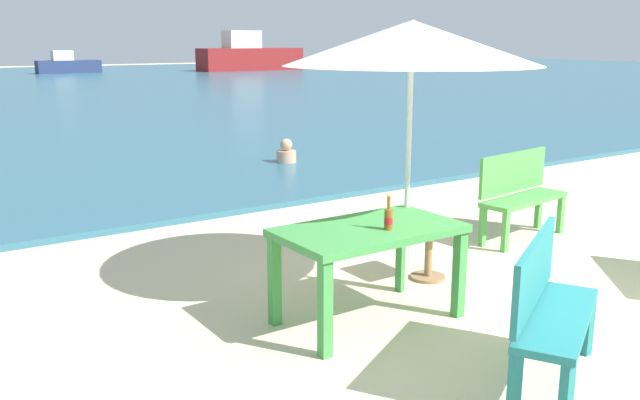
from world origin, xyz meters
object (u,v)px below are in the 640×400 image
at_px(patio_umbrella, 412,43).
at_px(bench_teal_center, 547,303).
at_px(bench_green_left, 519,190).
at_px(side_table_wood, 429,242).
at_px(beer_bottle_amber, 389,217).
at_px(boat_barge, 68,65).
at_px(picnic_table_green, 369,240).
at_px(boat_sailboat, 249,56).
at_px(swimmer_person, 286,153).

height_order(patio_umbrella, bench_teal_center, patio_umbrella).
distance_m(bench_teal_center, bench_green_left, 3.38).
bearing_deg(side_table_wood, bench_teal_center, -111.77).
xyz_separation_m(beer_bottle_amber, boat_barge, (8.37, 41.75, -0.26)).
xyz_separation_m(picnic_table_green, boat_sailboat, (19.96, 38.76, 0.40)).
relative_size(side_table_wood, swimmer_person, 1.32).
bearing_deg(side_table_wood, bench_green_left, 14.10).
xyz_separation_m(patio_umbrella, bench_teal_center, (-0.34, -1.73, -1.58)).
bearing_deg(patio_umbrella, bench_green_left, 14.88).
height_order(bench_green_left, boat_sailboat, boat_sailboat).
distance_m(patio_umbrella, side_table_wood, 1.81).
distance_m(bench_teal_center, boat_sailboat, 44.73).
relative_size(boat_barge, boat_sailboat, 0.53).
bearing_deg(bench_teal_center, swimmer_person, 70.49).
bearing_deg(boat_sailboat, swimmer_person, -117.47).
distance_m(patio_umbrella, bench_teal_center, 2.36).
distance_m(side_table_wood, bench_teal_center, 2.01).
height_order(bench_teal_center, swimmer_person, bench_teal_center).
xyz_separation_m(picnic_table_green, bench_teal_center, (0.31, -1.42, -0.11)).
xyz_separation_m(bench_green_left, boat_sailboat, (17.18, 37.89, 0.50)).
distance_m(bench_green_left, swimmer_person, 5.19).
height_order(bench_teal_center, bench_green_left, same).
bearing_deg(bench_teal_center, boat_sailboat, 63.93).
bearing_deg(boat_sailboat, patio_umbrella, -116.66).
bearing_deg(side_table_wood, beer_bottle_amber, -149.12).
xyz_separation_m(bench_teal_center, boat_sailboat, (19.65, 40.18, 0.50)).
distance_m(picnic_table_green, boat_sailboat, 43.60).
height_order(side_table_wood, bench_teal_center, bench_teal_center).
height_order(side_table_wood, bench_green_left, bench_green_left).
distance_m(side_table_wood, boat_sailboat, 42.74).
bearing_deg(boat_sailboat, picnic_table_green, -117.25).
bearing_deg(boat_sailboat, bench_teal_center, -116.07).
distance_m(beer_bottle_amber, swimmer_person, 6.86).
bearing_deg(beer_bottle_amber, picnic_table_green, 115.16).
bearing_deg(beer_bottle_amber, bench_green_left, 20.63).
xyz_separation_m(picnic_table_green, boat_barge, (8.44, 41.61, -0.06)).
height_order(side_table_wood, boat_sailboat, boat_sailboat).
distance_m(beer_bottle_amber, bench_teal_center, 1.33).
bearing_deg(picnic_table_green, bench_teal_center, -77.78).
distance_m(picnic_table_green, beer_bottle_amber, 0.26).
relative_size(beer_bottle_amber, swimmer_person, 0.65).
bearing_deg(patio_umbrella, bench_teal_center, -101.29).
bearing_deg(picnic_table_green, bench_green_left, 17.49).
relative_size(beer_bottle_amber, side_table_wood, 0.49).
relative_size(beer_bottle_amber, boat_sailboat, 0.04).
height_order(picnic_table_green, bench_teal_center, bench_teal_center).
bearing_deg(swimmer_person, boat_barge, 81.23).
distance_m(beer_bottle_amber, side_table_wood, 1.25).
relative_size(bench_green_left, boat_barge, 0.32).
xyz_separation_m(patio_umbrella, boat_barge, (7.79, 41.30, -1.53)).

